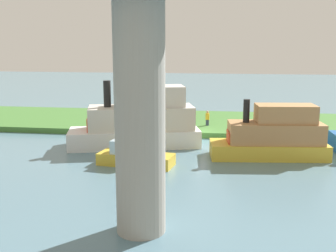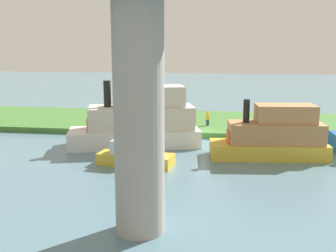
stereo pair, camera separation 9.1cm
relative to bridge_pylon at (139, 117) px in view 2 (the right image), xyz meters
The scene contains 8 objects.
ground_plane 19.13m from the bridge_pylon, 91.35° to the right, with size 160.00×160.00×0.00m, color slate.
grassy_bank 24.92m from the bridge_pylon, 91.02° to the right, with size 80.00×12.00×0.50m, color #427533.
bridge_pylon is the anchor object (origin of this frame).
person_on_bank 22.25m from the bridge_pylon, 94.36° to the right, with size 0.51×0.51×1.39m.
mooring_post 20.38m from the bridge_pylon, 103.87° to the right, with size 0.20×0.20×0.74m, color brown.
houseboat_blue 15.81m from the bridge_pylon, 77.35° to the right, with size 10.74×5.98×5.21m.
motorboat_white 15.12m from the bridge_pylon, 117.33° to the right, with size 8.42×3.62×4.18m.
riverboat_paddlewheel 11.08m from the bridge_pylon, 75.16° to the right, with size 5.26×2.54×1.68m.
Camera 2 is at (-3.29, 35.17, 8.00)m, focal length 44.91 mm.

